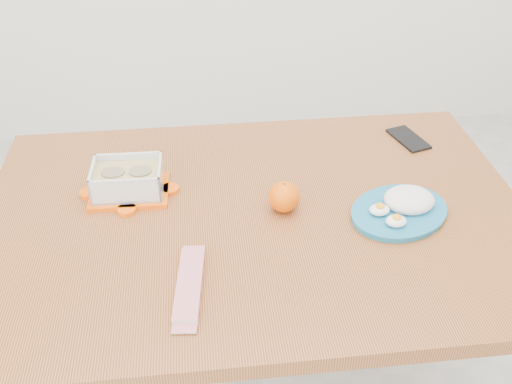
{
  "coord_description": "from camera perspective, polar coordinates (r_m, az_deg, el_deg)",
  "views": [
    {
      "loc": [
        -0.24,
        -1.0,
        1.59
      ],
      "look_at": [
        -0.13,
        0.05,
        0.81
      ],
      "focal_mm": 40.0,
      "sensor_mm": 36.0,
      "label": 1
    }
  ],
  "objects": [
    {
      "name": "candy_bar",
      "position": [
        1.17,
        -6.68,
        -9.17
      ],
      "size": [
        0.07,
        0.2,
        0.02
      ],
      "primitive_type": "cube",
      "rotation": [
        0.0,
        0.0,
        1.47
      ],
      "color": "red",
      "rests_on": "dining_table"
    },
    {
      "name": "smartphone",
      "position": [
        1.68,
        14.99,
        5.16
      ],
      "size": [
        0.1,
        0.15,
        0.01
      ],
      "primitive_type": "cube",
      "rotation": [
        0.0,
        0.0,
        0.29
      ],
      "color": "black",
      "rests_on": "dining_table"
    },
    {
      "name": "dining_table",
      "position": [
        1.41,
        0.0,
        -4.91
      ],
      "size": [
        1.3,
        0.87,
        0.75
      ],
      "rotation": [
        0.0,
        0.0,
        0.01
      ],
      "color": "#AC5830",
      "rests_on": "ground"
    },
    {
      "name": "rice_plate",
      "position": [
        1.38,
        14.45,
        -1.37
      ],
      "size": [
        0.32,
        0.32,
        0.07
      ],
      "rotation": [
        0.0,
        0.0,
        0.44
      ],
      "color": "#1A6C92",
      "rests_on": "dining_table"
    },
    {
      "name": "food_container",
      "position": [
        1.42,
        -12.68,
        1.19
      ],
      "size": [
        0.19,
        0.15,
        0.08
      ],
      "rotation": [
        0.0,
        0.0,
        -0.02
      ],
      "color": "#FF5B07",
      "rests_on": "dining_table"
    },
    {
      "name": "orange_fruit",
      "position": [
        1.34,
        2.82,
        -0.49
      ],
      "size": [
        0.07,
        0.07,
        0.07
      ],
      "primitive_type": "sphere",
      "color": "#FF6205",
      "rests_on": "dining_table"
    }
  ]
}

